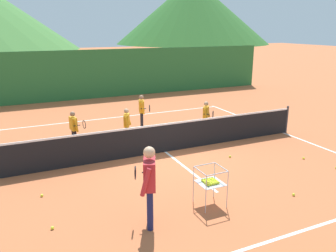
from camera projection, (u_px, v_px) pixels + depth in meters
ground_plane at (165, 152)px, 11.22m from camera, size 120.00×120.00×0.00m
line_baseline_near at (277, 239)px, 6.61m from camera, size 10.06×0.08×0.01m
line_baseline_far at (120, 117)px, 15.58m from camera, size 10.06×0.08×0.01m
line_sideline_east at (283, 133)px, 13.24m from camera, size 0.08×10.29×0.01m
line_service_center at (165, 152)px, 11.22m from camera, size 0.08×6.32×0.01m
tennis_net at (165, 137)px, 11.08m from camera, size 10.38×0.08×1.05m
instructor at (149, 179)px, 6.79m from camera, size 0.51×0.85×1.73m
student_0 at (74, 126)px, 11.42m from camera, size 0.47×0.58×1.26m
student_1 at (127, 123)px, 11.87m from camera, size 0.38×0.50×1.25m
student_2 at (142, 109)px, 13.57m from camera, size 0.42×0.72×1.37m
student_3 at (206, 114)px, 12.95m from camera, size 0.46×0.68×1.26m
ball_cart at (210, 182)px, 7.73m from camera, size 0.58×0.58×0.90m
tennis_ball_0 at (336, 168)px, 9.88m from camera, size 0.07×0.07×0.07m
tennis_ball_1 at (294, 195)px, 8.29m from camera, size 0.07×0.07×0.07m
tennis_ball_3 at (42, 195)px, 8.25m from camera, size 0.07×0.07×0.07m
tennis_ball_4 at (304, 158)px, 10.59m from camera, size 0.07×0.07×0.07m
tennis_ball_5 at (230, 157)px, 10.72m from camera, size 0.07×0.07×0.07m
tennis_ball_6 at (52, 228)px, 6.91m from camera, size 0.07×0.07×0.07m
windscreen_fence at (95, 74)px, 19.31m from camera, size 22.13×0.08×2.75m
hill_1 at (192, 11)px, 82.11m from camera, size 36.89×36.89×15.16m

